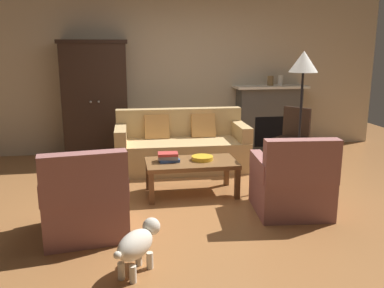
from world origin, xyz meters
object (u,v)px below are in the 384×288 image
armchair_near_left (85,204)px  side_chair_wooden (292,134)px  armoire (96,100)px  armchair_near_right (292,185)px  couch (181,147)px  mantel_vase_bronze (270,81)px  coffee_table (191,165)px  mantel_vase_cream (280,80)px  book_stack (168,157)px  floor_lamp (303,70)px  fireplace (268,117)px  fruit_bowl (202,158)px  dog (138,244)px

armchair_near_left → side_chair_wooden: (2.87, 1.85, 0.20)m
armoire → armchair_near_right: 3.60m
armoire → armchair_near_right: armoire is taller
couch → armchair_near_left: armchair_near_left is taller
mantel_vase_bronze → coffee_table: bearing=-129.8°
mantel_vase_cream → armchair_near_right: mantel_vase_cream is taller
book_stack → floor_lamp: (1.71, 0.09, 1.02)m
mantel_vase_bronze → floor_lamp: floor_lamp is taller
book_stack → mantel_vase_cream: (2.19, 2.05, 0.73)m
fireplace → coffee_table: size_ratio=1.15×
couch → mantel_vase_cream: bearing=26.8°
fireplace → couch: (-1.69, -0.96, -0.25)m
armoire → mantel_vase_cream: 3.14m
fireplace → coffee_table: bearing=-129.6°
fruit_bowl → armchair_near_left: (-1.34, -0.98, -0.13)m
armchair_near_left → side_chair_wooden: size_ratio=0.98×
mantel_vase_cream → floor_lamp: bearing=-103.9°
couch → fruit_bowl: size_ratio=7.33×
coffee_table → armchair_near_left: 1.53m
mantel_vase_cream → fireplace: bearing=174.3°
armoire → fruit_bowl: (1.36, -2.00, -0.50)m
fireplace → book_stack: (-2.01, -2.07, -0.09)m
couch → floor_lamp: (1.39, -1.02, 1.18)m
book_stack → armchair_near_right: bearing=-32.5°
book_stack → floor_lamp: size_ratio=0.15×
couch → armchair_near_right: armchair_near_right is taller
armoire → armchair_near_right: (2.19, -2.79, -0.63)m
fireplace → mantel_vase_bronze: bearing=-90.0°
couch → floor_lamp: 2.08m
fruit_bowl → dog: size_ratio=0.54×
dog → book_stack: bearing=75.5°
couch → side_chair_wooden: side_chair_wooden is taller
fruit_bowl → mantel_vase_bronze: bearing=52.2°
fireplace → book_stack: bearing=-134.2°
dog → floor_lamp: bearing=40.6°
armchair_near_right → floor_lamp: floor_lamp is taller
armoire → mantel_vase_bronze: bearing=1.2°
book_stack → side_chair_wooden: bearing=24.1°
floor_lamp → mantel_vase_bronze: bearing=81.2°
couch → floor_lamp: bearing=-36.2°
couch → side_chair_wooden: size_ratio=2.15×
armchair_near_left → coffee_table: bearing=38.6°
book_stack → mantel_vase_bronze: size_ratio=1.58×
armoire → floor_lamp: 3.30m
couch → coffee_table: 1.14m
armoire → fruit_bowl: bearing=-55.8°
couch → book_stack: bearing=-106.1°
armoire → dog: 3.85m
couch → side_chair_wooden: bearing=-8.3°
armoire → mantel_vase_bronze: armoire is taller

